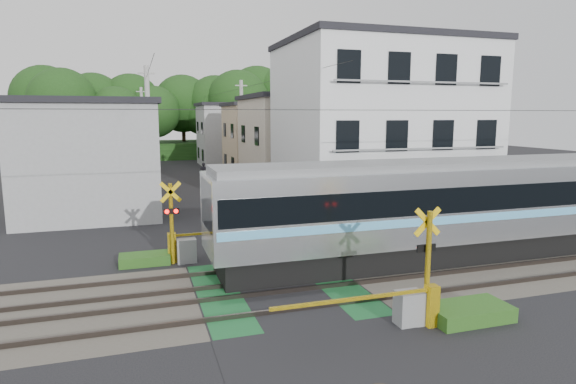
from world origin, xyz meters
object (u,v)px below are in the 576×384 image
object	(u,v)px
crossing_signal_near	(414,299)
pedestrian	(204,172)
crossing_signal_far	(184,244)
apartment_block	(379,129)

from	to	relation	value
crossing_signal_near	pedestrian	xyz separation A→B (m)	(-1.48, 29.21, 0.07)
crossing_signal_far	pedestrian	size ratio (longest dim) A/B	3.03
crossing_signal_far	crossing_signal_near	bearing A→B (deg)	-54.71
pedestrian	apartment_block	bearing A→B (deg)	138.30
apartment_block	pedestrian	distance (m)	18.11
crossing_signal_near	crossing_signal_far	xyz separation A→B (m)	(-5.17, 7.31, 0.00)
crossing_signal_near	crossing_signal_far	distance (m)	8.95
crossing_signal_near	pedestrian	bearing A→B (deg)	92.91
crossing_signal_far	pedestrian	world-z (taller)	crossing_signal_far
crossing_signal_near	pedestrian	world-z (taller)	crossing_signal_near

